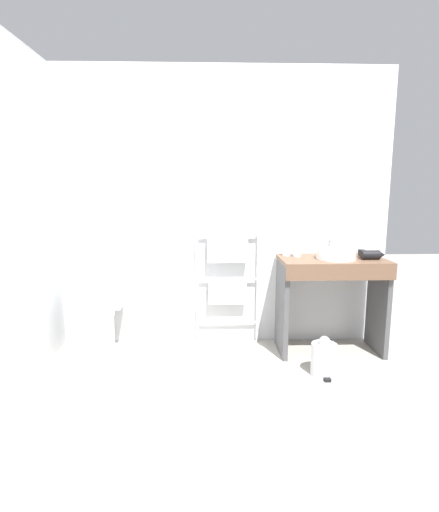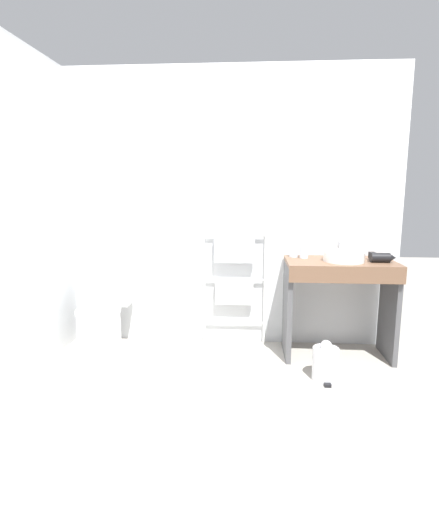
% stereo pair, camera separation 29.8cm
% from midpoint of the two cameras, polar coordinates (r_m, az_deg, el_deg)
% --- Properties ---
extents(ground_plane, '(12.00, 12.00, 0.00)m').
position_cam_midpoint_polar(ground_plane, '(2.74, 2.66, -21.86)').
color(ground_plane, '#A8A399').
extents(wall_back, '(3.10, 0.12, 2.47)m').
position_cam_midpoint_polar(wall_back, '(3.66, 3.29, 6.66)').
color(wall_back, silver).
rests_on(wall_back, ground_plane).
extents(wall_side, '(0.12, 1.88, 2.47)m').
position_cam_midpoint_polar(wall_side, '(3.34, -23.49, 5.55)').
color(wall_side, silver).
rests_on(wall_side, ground_plane).
extents(toilet, '(0.41, 0.53, 0.75)m').
position_cam_midpoint_polar(toilet, '(3.64, -14.19, -8.43)').
color(toilet, white).
rests_on(toilet, ground_plane).
extents(towel_radiator, '(0.58, 0.06, 1.05)m').
position_cam_midpoint_polar(towel_radiator, '(3.62, 4.48, -2.42)').
color(towel_radiator, white).
rests_on(towel_radiator, ground_plane).
extents(vanity_counter, '(0.89, 0.50, 0.84)m').
position_cam_midpoint_polar(vanity_counter, '(3.55, 19.06, -5.03)').
color(vanity_counter, brown).
rests_on(vanity_counter, ground_plane).
extents(sink_basin, '(0.33, 0.33, 0.08)m').
position_cam_midpoint_polar(sink_basin, '(3.47, 19.72, -0.01)').
color(sink_basin, white).
rests_on(sink_basin, vanity_counter).
extents(faucet, '(0.02, 0.10, 0.15)m').
position_cam_midpoint_polar(faucet, '(3.63, 19.02, 1.31)').
color(faucet, silver).
rests_on(faucet, vanity_counter).
extents(cup_near_wall, '(0.07, 0.07, 0.10)m').
position_cam_midpoint_polar(cup_near_wall, '(3.56, 12.94, 0.66)').
color(cup_near_wall, silver).
rests_on(cup_near_wall, vanity_counter).
extents(cup_near_edge, '(0.07, 0.07, 0.11)m').
position_cam_midpoint_polar(cup_near_edge, '(3.52, 14.39, 0.53)').
color(cup_near_edge, silver).
rests_on(cup_near_edge, vanity_counter).
extents(hair_dryer, '(0.20, 0.17, 0.08)m').
position_cam_midpoint_polar(hair_dryer, '(3.55, 24.34, -0.19)').
color(hair_dryer, black).
rests_on(hair_dryer, vanity_counter).
extents(trash_bin, '(0.20, 0.23, 0.31)m').
position_cam_midpoint_polar(trash_bin, '(3.24, 17.56, -14.40)').
color(trash_bin, silver).
rests_on(trash_bin, ground_plane).
extents(bath_mat, '(0.56, 0.36, 0.01)m').
position_cam_midpoint_polar(bath_mat, '(3.14, -16.93, -17.84)').
color(bath_mat, silver).
rests_on(bath_mat, ground_plane).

